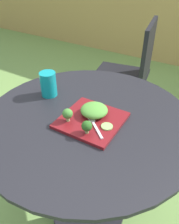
{
  "coord_description": "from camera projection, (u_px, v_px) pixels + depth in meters",
  "views": [
    {
      "loc": [
        0.42,
        -0.69,
        1.35
      ],
      "look_at": [
        0.01,
        -0.01,
        0.77
      ],
      "focal_mm": 37.27,
      "sensor_mm": 36.0,
      "label": 1
    }
  ],
  "objects": [
    {
      "name": "broccoli_floret_0",
      "position": [
        87.0,
        126.0,
        0.9
      ],
      "size": [
        0.04,
        0.04,
        0.06
      ],
      "color": "#99B770",
      "rests_on": "salad_plate"
    },
    {
      "name": "salad_plate",
      "position": [
        91.0,
        120.0,
        0.99
      ],
      "size": [
        0.25,
        0.25,
        0.01
      ],
      "primitive_type": "cube",
      "color": "maroon",
      "rests_on": "patio_table"
    },
    {
      "name": "broccoli_floret_1",
      "position": [
        68.0,
        114.0,
        0.96
      ],
      "size": [
        0.04,
        0.04,
        0.06
      ],
      "color": "#99B770",
      "rests_on": "salad_plate"
    },
    {
      "name": "patio_chair",
      "position": [
        131.0,
        69.0,
        1.89
      ],
      "size": [
        0.51,
        0.51,
        0.9
      ],
      "color": "black",
      "rests_on": "ground_plane"
    },
    {
      "name": "cucumber_slice_0",
      "position": [
        107.0,
        126.0,
        0.94
      ],
      "size": [
        0.05,
        0.05,
        0.01
      ],
      "primitive_type": "cylinder",
      "color": "#8EB766",
      "rests_on": "salad_plate"
    },
    {
      "name": "ground_plane",
      "position": [
        88.0,
        210.0,
        1.45
      ],
      "size": [
        12.0,
        12.0,
        0.0
      ],
      "primitive_type": "plane",
      "color": "#70994C"
    },
    {
      "name": "drinking_glass",
      "position": [
        49.0,
        85.0,
        1.14
      ],
      "size": [
        0.08,
        0.08,
        0.12
      ],
      "color": "#0F8C93",
      "rests_on": "patio_table"
    },
    {
      "name": "patio_table",
      "position": [
        88.0,
        157.0,
        1.17
      ],
      "size": [
        0.94,
        0.94,
        0.73
      ],
      "color": "black",
      "rests_on": "ground_plane"
    },
    {
      "name": "fork",
      "position": [
        94.0,
        124.0,
        0.96
      ],
      "size": [
        0.13,
        0.11,
        0.0
      ],
      "color": "silver",
      "rests_on": "salad_plate"
    },
    {
      "name": "lettuce_mound",
      "position": [
        94.0,
        110.0,
        1.0
      ],
      "size": [
        0.12,
        0.12,
        0.04
      ],
      "primitive_type": "ellipsoid",
      "color": "#519338",
      "rests_on": "salad_plate"
    }
  ]
}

